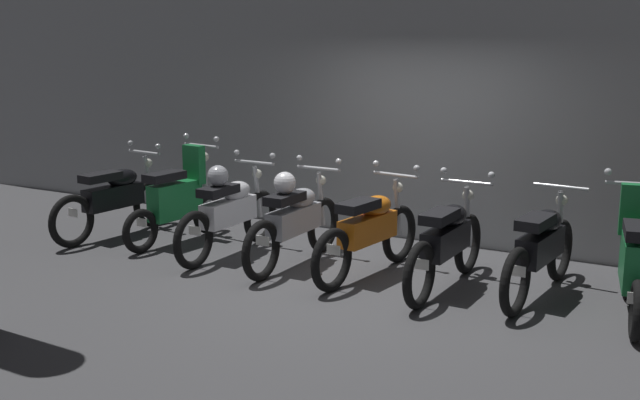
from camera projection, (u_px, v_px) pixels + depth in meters
The scene contains 10 objects.
ground_plane at pixel (358, 281), 8.24m from camera, with size 80.00×80.00×0.00m, color #424244.
back_wall at pixel (433, 114), 9.64m from camera, with size 16.00×0.30×3.14m, color gray.
motorbike_slot_0 at pixel (115, 198), 9.96m from camera, with size 0.59×1.95×1.15m.
motorbike_slot_1 at pixel (178, 200), 9.67m from camera, with size 0.59×1.68×1.29m.
motorbike_slot_2 at pixel (229, 210), 9.12m from camera, with size 0.59×1.95×1.15m.
motorbike_slot_3 at pixel (294, 219), 8.70m from camera, with size 0.59×1.95×1.15m.
motorbike_slot_4 at pixel (369, 230), 8.34m from camera, with size 0.59×1.94×1.15m.
motorbike_slot_5 at pixel (447, 242), 7.89m from camera, with size 0.59×1.95×1.15m.
motorbike_slot_6 at pixel (541, 248), 7.66m from camera, with size 0.56×1.95×1.03m.
motorbike_slot_7 at pixel (634, 261), 7.11m from camera, with size 0.59×1.67×1.29m.
Camera 1 is at (3.47, -7.09, 2.54)m, focal length 44.27 mm.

